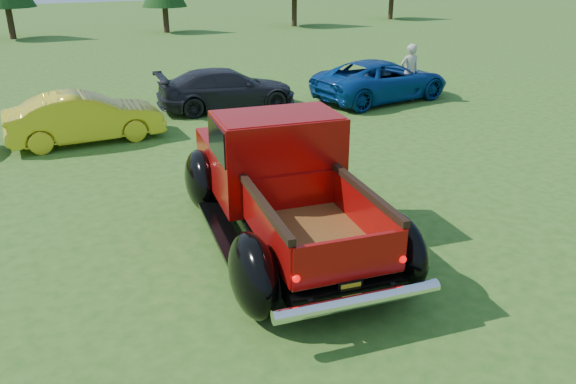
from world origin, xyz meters
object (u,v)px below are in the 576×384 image
object	(u,v)px
show_car_yellow	(85,118)
spectator	(409,73)
pickup_truck	(278,178)
show_car_grey	(227,89)
show_car_blue	(382,80)

from	to	relation	value
show_car_yellow	spectator	distance (m)	10.34
pickup_truck	show_car_grey	world-z (taller)	pickup_truck
show_car_grey	spectator	world-z (taller)	spectator
show_car_yellow	show_car_grey	world-z (taller)	show_car_yellow
show_car_blue	spectator	distance (m)	0.92
pickup_truck	show_car_grey	xyz separation A→B (m)	(2.33, 8.52, -0.37)
pickup_truck	spectator	xyz separation A→B (m)	(8.15, 6.87, -0.06)
show_car_yellow	show_car_blue	xyz separation A→B (m)	(9.60, 0.42, 0.03)
pickup_truck	show_car_yellow	size ratio (longest dim) A/B	1.52
pickup_truck	spectator	bearing A→B (deg)	47.94
pickup_truck	show_car_blue	world-z (taller)	pickup_truck
show_car_grey	spectator	xyz separation A→B (m)	(5.82, -1.66, 0.31)
show_car_yellow	show_car_blue	distance (m)	9.61
show_car_grey	show_car_yellow	bearing A→B (deg)	115.28
show_car_grey	show_car_blue	xyz separation A→B (m)	(5.08, -1.18, 0.04)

